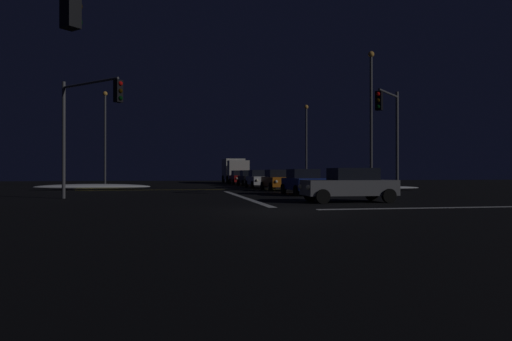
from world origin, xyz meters
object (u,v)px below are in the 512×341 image
at_px(sedan_white, 260,179).
at_px(streetlamp_right_near, 371,111).
at_px(sedan_black, 249,178).
at_px(box_truck, 235,170).
at_px(streetlamp_left_far, 105,132).
at_px(streetlamp_right_far, 306,139).
at_px(sedan_gray_crossing, 349,185).
at_px(traffic_signal_ne, 390,123).
at_px(sedan_red, 240,177).
at_px(sedan_blue, 304,182).
at_px(traffic_signal_nw, 86,115).
at_px(sedan_orange, 278,180).

relative_size(sedan_white, streetlamp_right_near, 0.43).
xyz_separation_m(sedan_black, box_truck, (0.28, 12.90, 0.91)).
height_order(streetlamp_left_far, streetlamp_right_far, streetlamp_left_far).
relative_size(box_truck, streetlamp_left_far, 0.90).
bearing_deg(sedan_black, sedan_gray_crossing, -89.19).
bearing_deg(streetlamp_right_near, traffic_signal_ne, -104.97).
bearing_deg(sedan_red, streetlamp_right_far, -34.30).
height_order(sedan_blue, sedan_white, same).
distance_m(sedan_gray_crossing, streetlamp_left_far, 30.68).
bearing_deg(sedan_black, sedan_white, -91.15).
height_order(sedan_red, traffic_signal_nw, traffic_signal_nw).
height_order(sedan_orange, sedan_black, same).
bearing_deg(streetlamp_right_near, sedan_orange, 153.65).
bearing_deg(traffic_signal_nw, sedan_orange, 38.16).
relative_size(sedan_orange, sedan_gray_crossing, 1.00).
distance_m(sedan_white, streetlamp_left_far, 16.34).
bearing_deg(sedan_white, box_truck, 88.78).
relative_size(sedan_blue, streetlamp_right_near, 0.43).
bearing_deg(sedan_red, sedan_orange, -88.93).
relative_size(sedan_orange, streetlamp_right_near, 0.43).
bearing_deg(sedan_gray_crossing, traffic_signal_ne, 46.98).
bearing_deg(sedan_gray_crossing, sedan_blue, 91.02).
height_order(streetlamp_right_near, streetlamp_left_far, streetlamp_right_near).
height_order(sedan_orange, streetlamp_right_far, streetlamp_right_far).
bearing_deg(streetlamp_right_far, sedan_blue, -107.12).
relative_size(sedan_white, sedan_black, 1.00).
height_order(sedan_orange, sedan_white, same).
height_order(sedan_orange, box_truck, box_truck).
distance_m(sedan_white, sedan_red, 11.79).
xyz_separation_m(sedan_white, streetlamp_right_far, (6.42, 7.42, 4.11)).
distance_m(sedan_red, traffic_signal_nw, 29.59).
height_order(sedan_orange, sedan_gray_crossing, same).
bearing_deg(streetlamp_right_far, box_truck, 117.66).
xyz_separation_m(sedan_blue, sedan_red, (-0.34, 24.07, 0.00)).
distance_m(box_truck, streetlamp_left_far, 18.65).
bearing_deg(sedan_gray_crossing, streetlamp_right_far, 77.48).
bearing_deg(streetlamp_right_near, sedan_gray_crossing, -118.93).
bearing_deg(sedan_gray_crossing, sedan_white, 91.41).
xyz_separation_m(sedan_white, traffic_signal_nw, (-11.82, -15.12, 3.45)).
relative_size(sedan_blue, sedan_black, 1.00).
bearing_deg(traffic_signal_nw, sedan_blue, 13.13).
bearing_deg(sedan_orange, sedan_black, 91.06).
distance_m(sedan_blue, streetlamp_right_far, 21.01).
xyz_separation_m(sedan_orange, streetlamp_right_far, (6.08, 12.99, 4.11)).
relative_size(box_truck, traffic_signal_nw, 1.35).
bearing_deg(sedan_gray_crossing, sedan_black, 90.81).
xyz_separation_m(sedan_blue, traffic_signal_nw, (-12.17, -2.84, 3.45)).
bearing_deg(sedan_black, box_truck, 88.75).
height_order(sedan_black, box_truck, box_truck).
bearing_deg(streetlamp_left_far, sedan_black, -5.83).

